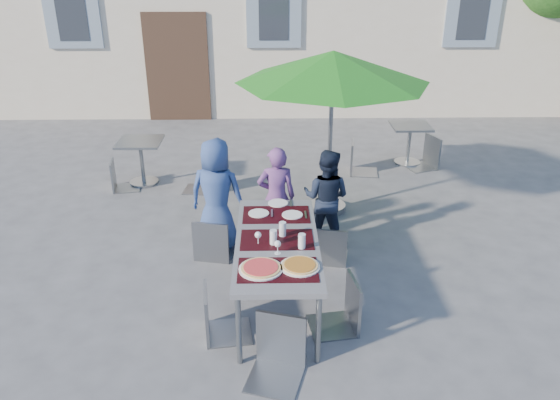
{
  "coord_description": "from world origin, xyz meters",
  "views": [
    {
      "loc": [
        -0.1,
        -3.95,
        3.29
      ],
      "look_at": [
        0.01,
        1.59,
        0.76
      ],
      "focal_mm": 35.0,
      "sensor_mm": 36.0,
      "label": 1
    }
  ],
  "objects_px": {
    "pizza_near_right": "(300,266)",
    "cafe_table_1": "(409,139)",
    "chair_1": "(288,210)",
    "bg_chair_l_1": "(359,138)",
    "child_2": "(326,198)",
    "chair_3": "(216,285)",
    "bg_chair_l_0": "(117,158)",
    "pizza_near_left": "(261,268)",
    "chair_4": "(344,276)",
    "cafe_table_0": "(141,156)",
    "bg_chair_r_0": "(202,157)",
    "child_0": "(217,194)",
    "chair_0": "(212,215)",
    "chair_5": "(278,316)",
    "dining_table": "(277,245)",
    "child_1": "(276,197)",
    "bg_chair_r_1": "(429,133)",
    "chair_2": "(331,222)",
    "patio_umbrella": "(333,68)"
  },
  "relations": [
    {
      "from": "chair_4",
      "to": "bg_chair_r_1",
      "type": "relative_size",
      "value": 0.96
    },
    {
      "from": "chair_1",
      "to": "cafe_table_1",
      "type": "relative_size",
      "value": 1.28
    },
    {
      "from": "child_2",
      "to": "bg_chair_l_1",
      "type": "bearing_deg",
      "value": -84.55
    },
    {
      "from": "pizza_near_right",
      "to": "bg_chair_l_0",
      "type": "distance_m",
      "value": 4.36
    },
    {
      "from": "chair_0",
      "to": "cafe_table_1",
      "type": "height_order",
      "value": "chair_0"
    },
    {
      "from": "child_2",
      "to": "chair_4",
      "type": "height_order",
      "value": "child_2"
    },
    {
      "from": "bg_chair_r_0",
      "to": "chair_3",
      "type": "bearing_deg",
      "value": -81.72
    },
    {
      "from": "child_1",
      "to": "chair_2",
      "type": "height_order",
      "value": "child_1"
    },
    {
      "from": "chair_4",
      "to": "patio_umbrella",
      "type": "relative_size",
      "value": 0.39
    },
    {
      "from": "chair_0",
      "to": "patio_umbrella",
      "type": "relative_size",
      "value": 0.39
    },
    {
      "from": "chair_1",
      "to": "cafe_table_1",
      "type": "bearing_deg",
      "value": 53.29
    },
    {
      "from": "child_2",
      "to": "chair_4",
      "type": "distance_m",
      "value": 1.67
    },
    {
      "from": "dining_table",
      "to": "chair_0",
      "type": "distance_m",
      "value": 1.2
    },
    {
      "from": "pizza_near_right",
      "to": "cafe_table_1",
      "type": "xyz_separation_m",
      "value": [
        2.08,
        4.55,
        -0.33
      ]
    },
    {
      "from": "chair_0",
      "to": "bg_chair_r_0",
      "type": "height_order",
      "value": "chair_0"
    },
    {
      "from": "dining_table",
      "to": "cafe_table_0",
      "type": "xyz_separation_m",
      "value": [
        -2.03,
        3.25,
        -0.24
      ]
    },
    {
      "from": "chair_0",
      "to": "chair_5",
      "type": "bearing_deg",
      "value": -69.49
    },
    {
      "from": "pizza_near_left",
      "to": "bg_chair_r_1",
      "type": "height_order",
      "value": "bg_chair_r_1"
    },
    {
      "from": "chair_2",
      "to": "bg_chair_l_1",
      "type": "height_order",
      "value": "bg_chair_l_1"
    },
    {
      "from": "bg_chair_l_0",
      "to": "bg_chair_r_1",
      "type": "xyz_separation_m",
      "value": [
        4.87,
        0.84,
        0.09
      ]
    },
    {
      "from": "bg_chair_r_1",
      "to": "bg_chair_l_0",
      "type": "bearing_deg",
      "value": -170.26
    },
    {
      "from": "chair_3",
      "to": "child_0",
      "type": "bearing_deg",
      "value": 94.41
    },
    {
      "from": "chair_1",
      "to": "bg_chair_r_0",
      "type": "relative_size",
      "value": 0.94
    },
    {
      "from": "bg_chair_r_1",
      "to": "pizza_near_right",
      "type": "bearing_deg",
      "value": -118.18
    },
    {
      "from": "child_1",
      "to": "bg_chair_r_1",
      "type": "height_order",
      "value": "child_1"
    },
    {
      "from": "pizza_near_left",
      "to": "chair_4",
      "type": "bearing_deg",
      "value": 13.14
    },
    {
      "from": "child_2",
      "to": "patio_umbrella",
      "type": "relative_size",
      "value": 0.49
    },
    {
      "from": "child_2",
      "to": "cafe_table_1",
      "type": "height_order",
      "value": "child_2"
    },
    {
      "from": "child_1",
      "to": "chair_4",
      "type": "relative_size",
      "value": 1.3
    },
    {
      "from": "cafe_table_1",
      "to": "bg_chair_l_0",
      "type": "bearing_deg",
      "value": -167.58
    },
    {
      "from": "chair_3",
      "to": "bg_chair_r_0",
      "type": "relative_size",
      "value": 1.01
    },
    {
      "from": "chair_1",
      "to": "bg_chair_l_1",
      "type": "xyz_separation_m",
      "value": [
        1.21,
        2.44,
        0.08
      ]
    },
    {
      "from": "dining_table",
      "to": "child_1",
      "type": "relative_size",
      "value": 1.48
    },
    {
      "from": "chair_5",
      "to": "chair_0",
      "type": "bearing_deg",
      "value": 110.51
    },
    {
      "from": "patio_umbrella",
      "to": "bg_chair_l_1",
      "type": "xyz_separation_m",
      "value": [
        0.63,
        1.41,
        -1.38
      ]
    },
    {
      "from": "chair_0",
      "to": "chair_5",
      "type": "distance_m",
      "value": 2.06
    },
    {
      "from": "chair_3",
      "to": "bg_chair_l_0",
      "type": "height_order",
      "value": "chair_3"
    },
    {
      "from": "bg_chair_l_0",
      "to": "chair_0",
      "type": "bearing_deg",
      "value": -52.43
    },
    {
      "from": "chair_2",
      "to": "cafe_table_0",
      "type": "relative_size",
      "value": 1.28
    },
    {
      "from": "dining_table",
      "to": "child_2",
      "type": "height_order",
      "value": "child_2"
    },
    {
      "from": "cafe_table_1",
      "to": "pizza_near_left",
      "type": "bearing_deg",
      "value": -117.86
    },
    {
      "from": "child_1",
      "to": "patio_umbrella",
      "type": "height_order",
      "value": "patio_umbrella"
    },
    {
      "from": "child_1",
      "to": "bg_chair_r_1",
      "type": "relative_size",
      "value": 1.25
    },
    {
      "from": "bg_chair_r_0",
      "to": "bg_chair_r_1",
      "type": "distance_m",
      "value": 3.71
    },
    {
      "from": "child_0",
      "to": "bg_chair_l_1",
      "type": "distance_m",
      "value": 3.14
    },
    {
      "from": "cafe_table_0",
      "to": "bg_chair_l_0",
      "type": "bearing_deg",
      "value": -144.44
    },
    {
      "from": "pizza_near_right",
      "to": "child_2",
      "type": "relative_size",
      "value": 0.3
    },
    {
      "from": "child_1",
      "to": "chair_5",
      "type": "distance_m",
      "value": 2.26
    },
    {
      "from": "cafe_table_0",
      "to": "bg_chair_l_1",
      "type": "distance_m",
      "value": 3.41
    },
    {
      "from": "dining_table",
      "to": "cafe_table_1",
      "type": "bearing_deg",
      "value": 60.61
    }
  ]
}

